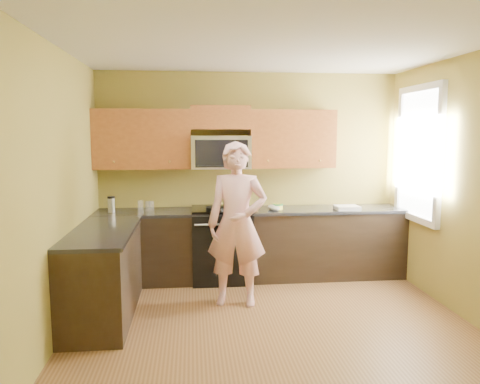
{
  "coord_description": "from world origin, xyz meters",
  "views": [
    {
      "loc": [
        -0.77,
        -4.14,
        1.9
      ],
      "look_at": [
        -0.2,
        1.3,
        1.2
      ],
      "focal_mm": 34.4,
      "sensor_mm": 36.0,
      "label": 1
    }
  ],
  "objects": [
    {
      "name": "napkin_a",
      "position": [
        0.28,
        1.55,
        0.95
      ],
      "size": [
        0.14,
        0.15,
        0.06
      ],
      "primitive_type": "ellipsoid",
      "rotation": [
        0.0,
        0.0,
        -0.28
      ],
      "color": "silver",
      "rests_on": "countertop_back"
    },
    {
      "name": "upper_cab_left",
      "position": [
        -1.39,
        1.83,
        1.45
      ],
      "size": [
        1.22,
        0.33,
        0.75
      ],
      "primitive_type": null,
      "color": "#935022",
      "rests_on": "wall_back"
    },
    {
      "name": "wall_back",
      "position": [
        0.0,
        2.0,
        1.35
      ],
      "size": [
        4.0,
        0.0,
        4.0
      ],
      "primitive_type": "plane",
      "rotation": [
        1.57,
        0.0,
        0.0
      ],
      "color": "olive",
      "rests_on": "ground"
    },
    {
      "name": "window",
      "position": [
        1.98,
        1.2,
        1.65
      ],
      "size": [
        0.06,
        1.06,
        1.66
      ],
      "primitive_type": null,
      "color": "white",
      "rests_on": "wall_right"
    },
    {
      "name": "wall_left",
      "position": [
        -2.0,
        0.0,
        1.35
      ],
      "size": [
        0.0,
        4.0,
        4.0
      ],
      "primitive_type": "plane",
      "rotation": [
        1.57,
        0.0,
        1.57
      ],
      "color": "olive",
      "rests_on": "ground"
    },
    {
      "name": "countertop_left",
      "position": [
        -1.69,
        0.6,
        0.9
      ],
      "size": [
        0.62,
        1.6,
        0.04
      ],
      "primitive_type": "cube",
      "color": "black",
      "rests_on": "cabinet_left_run"
    },
    {
      "name": "ceiling",
      "position": [
        0.0,
        0.0,
        2.7
      ],
      "size": [
        4.0,
        4.0,
        0.0
      ],
      "primitive_type": "plane",
      "rotation": [
        3.14,
        0.0,
        0.0
      ],
      "color": "white",
      "rests_on": "ground"
    },
    {
      "name": "floor",
      "position": [
        0.0,
        0.0,
        0.0
      ],
      "size": [
        4.0,
        4.0,
        0.0
      ],
      "primitive_type": "plane",
      "color": "brown",
      "rests_on": "ground"
    },
    {
      "name": "countertop_back",
      "position": [
        0.0,
        1.69,
        0.9
      ],
      "size": [
        4.0,
        0.62,
        0.04
      ],
      "primitive_type": "cube",
      "color": "black",
      "rests_on": "cabinet_back_run"
    },
    {
      "name": "glass_c",
      "position": [
        -1.34,
        1.74,
        0.98
      ],
      "size": [
        0.09,
        0.09,
        0.12
      ],
      "primitive_type": "cylinder",
      "rotation": [
        0.0,
        0.0,
        -0.25
      ],
      "color": "silver",
      "rests_on": "countertop_back"
    },
    {
      "name": "wall_front",
      "position": [
        0.0,
        -2.0,
        1.35
      ],
      "size": [
        4.0,
        0.0,
        4.0
      ],
      "primitive_type": "plane",
      "rotation": [
        -1.57,
        0.0,
        0.0
      ],
      "color": "olive",
      "rests_on": "ground"
    },
    {
      "name": "cabinet_left_run",
      "position": [
        -1.7,
        0.6,
        0.44
      ],
      "size": [
        0.6,
        1.6,
        0.88
      ],
      "primitive_type": "cube",
      "color": "black",
      "rests_on": "floor"
    },
    {
      "name": "toast_slice",
      "position": [
        -0.01,
        1.55,
        0.93
      ],
      "size": [
        0.13,
        0.13,
        0.01
      ],
      "primitive_type": "cube",
      "rotation": [
        0.0,
        0.0,
        0.21
      ],
      "color": "#B27F47",
      "rests_on": "countertop_back"
    },
    {
      "name": "frying_pan",
      "position": [
        -0.48,
        1.42,
        0.95
      ],
      "size": [
        0.37,
        0.5,
        0.06
      ],
      "primitive_type": null,
      "rotation": [
        0.0,
        0.0,
        -0.31
      ],
      "color": "black",
      "rests_on": "stove"
    },
    {
      "name": "butter_tub",
      "position": [
        0.33,
        1.65,
        0.92
      ],
      "size": [
        0.14,
        0.14,
        0.1
      ],
      "primitive_type": null,
      "rotation": [
        0.0,
        0.0,
        -0.01
      ],
      "color": "#FFEF43",
      "rests_on": "countertop_back"
    },
    {
      "name": "dish_towel",
      "position": [
        1.22,
        1.55,
        0.95
      ],
      "size": [
        0.3,
        0.24,
        0.05
      ],
      "primitive_type": "cube",
      "rotation": [
        0.0,
        0.0,
        0.02
      ],
      "color": "white",
      "rests_on": "countertop_back"
    },
    {
      "name": "upper_cab_right",
      "position": [
        0.54,
        1.83,
        1.45
      ],
      "size": [
        1.12,
        0.33,
        0.75
      ],
      "primitive_type": null,
      "color": "#935022",
      "rests_on": "wall_back"
    },
    {
      "name": "glass_a",
      "position": [
        -1.29,
        1.73,
        0.98
      ],
      "size": [
        0.09,
        0.09,
        0.12
      ],
      "primitive_type": "cylinder",
      "rotation": [
        0.0,
        0.0,
        0.34
      ],
      "color": "silver",
      "rests_on": "countertop_back"
    },
    {
      "name": "cabinet_back_run",
      "position": [
        0.0,
        1.7,
        0.44
      ],
      "size": [
        4.0,
        0.6,
        0.88
      ],
      "primitive_type": "cube",
      "color": "black",
      "rests_on": "floor"
    },
    {
      "name": "wall_right",
      "position": [
        2.0,
        0.0,
        1.35
      ],
      "size": [
        0.0,
        4.0,
        4.0
      ],
      "primitive_type": "plane",
      "rotation": [
        1.57,
        0.0,
        -1.57
      ],
      "color": "olive",
      "rests_on": "ground"
    },
    {
      "name": "glass_b",
      "position": [
        -1.44,
        1.83,
        0.98
      ],
      "size": [
        0.08,
        0.08,
        0.12
      ],
      "primitive_type": "cylinder",
      "rotation": [
        0.0,
        0.0,
        -0.19
      ],
      "color": "silver",
      "rests_on": "countertop_back"
    },
    {
      "name": "upper_cab_over_mw",
      "position": [
        -0.4,
        1.83,
        2.1
      ],
      "size": [
        0.76,
        0.33,
        0.3
      ],
      "primitive_type": "cube",
      "color": "#935022",
      "rests_on": "wall_back"
    },
    {
      "name": "travel_mug",
      "position": [
        -1.78,
        1.67,
        0.92
      ],
      "size": [
        0.11,
        0.11,
        0.2
      ],
      "primitive_type": null,
      "rotation": [
        0.0,
        0.0,
        -0.23
      ],
      "color": "silver",
      "rests_on": "countertop_back"
    },
    {
      "name": "napkin_b",
      "position": [
        0.26,
        1.64,
        0.95
      ],
      "size": [
        0.15,
        0.16,
        0.07
      ],
      "primitive_type": "ellipsoid",
      "rotation": [
        0.0,
        0.0,
        -0.25
      ],
      "color": "silver",
      "rests_on": "countertop_back"
    },
    {
      "name": "microwave",
      "position": [
        -0.4,
        1.8,
        1.45
      ],
      "size": [
        0.76,
        0.4,
        0.42
      ],
      "primitive_type": null,
      "color": "silver",
      "rests_on": "wall_back"
    },
    {
      "name": "stove",
      "position": [
        -0.4,
        1.68,
        0.47
      ],
      "size": [
        0.76,
        0.65,
        0.95
      ],
      "primitive_type": null,
      "color": "black",
      "rests_on": "floor"
    },
    {
      "name": "woman",
      "position": [
        -0.28,
        0.81,
        0.91
      ],
      "size": [
        0.74,
        0.56,
        1.81
      ],
      "primitive_type": "imported",
      "rotation": [
        0.0,
        0.0,
        -0.2
      ],
      "color": "pink",
      "rests_on": "floor"
    }
  ]
}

